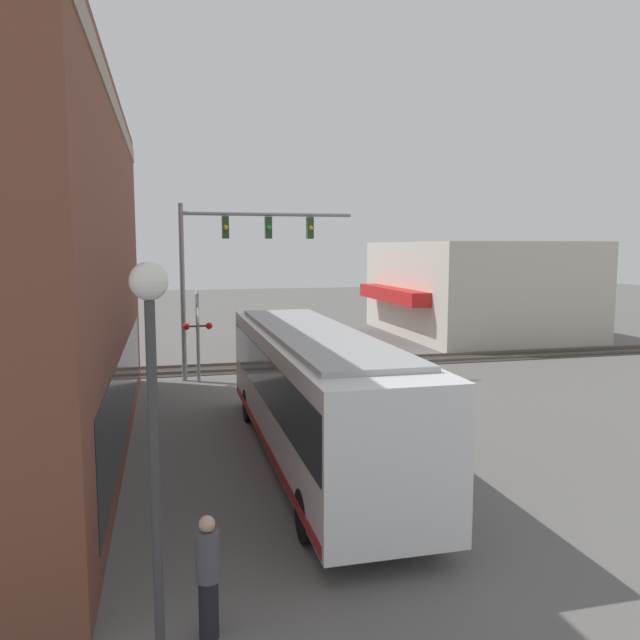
{
  "coord_description": "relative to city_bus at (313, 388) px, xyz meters",
  "views": [
    {
      "loc": [
        -21.82,
        6.36,
        5.45
      ],
      "look_at": [
        2.51,
        0.35,
        2.52
      ],
      "focal_mm": 35.0,
      "sensor_mm": 36.0,
      "label": 1
    }
  ],
  "objects": [
    {
      "name": "traffic_signal_gantry",
      "position": [
        10.58,
        0.83,
        3.45
      ],
      "size": [
        0.42,
        7.16,
        7.21
      ],
      "color": "gray",
      "rests_on": "ground"
    },
    {
      "name": "parked_car_blue",
      "position": [
        17.84,
        -2.6,
        -1.19
      ],
      "size": [
        4.68,
        1.82,
        1.45
      ],
      "color": "navy",
      "rests_on": "ground"
    },
    {
      "name": "city_bus",
      "position": [
        0.0,
        0.0,
        0.0
      ],
      "size": [
        12.38,
        2.59,
        3.38
      ],
      "color": "white",
      "rests_on": "ground"
    },
    {
      "name": "pedestrian_by_lamp",
      "position": [
        -6.86,
        3.11,
        -0.95
      ],
      "size": [
        0.34,
        0.34,
        1.78
      ],
      "color": "black",
      "rests_on": "ground"
    },
    {
      "name": "crossing_signal",
      "position": [
        10.1,
        2.39,
        0.43
      ],
      "size": [
        1.41,
        1.18,
        3.81
      ],
      "color": "gray",
      "rests_on": "ground"
    },
    {
      "name": "streetlamp",
      "position": [
        -7.93,
        3.75,
        1.28
      ],
      "size": [
        0.44,
        0.44,
        5.29
      ],
      "color": "#38383A",
      "rests_on": "ground"
    },
    {
      "name": "rail_track_near",
      "position": [
        12.64,
        -2.8,
        -1.84
      ],
      "size": [
        2.6,
        60.0,
        0.15
      ],
      "color": "#332D28",
      "rests_on": "ground"
    },
    {
      "name": "pedestrian_near_bus",
      "position": [
        4.37,
        -2.06,
        -0.92
      ],
      "size": [
        0.34,
        0.34,
        1.83
      ],
      "color": "black",
      "rests_on": "ground"
    },
    {
      "name": "shop_building",
      "position": [
        20.42,
        -15.2,
        1.01
      ],
      "size": [
        13.2,
        11.07,
        5.77
      ],
      "color": "beige",
      "rests_on": "ground"
    },
    {
      "name": "ground_plane",
      "position": [
        6.64,
        -2.8,
        -1.87
      ],
      "size": [
        120.0,
        120.0,
        0.0
      ],
      "primitive_type": "plane",
      "color": "#605E5B"
    }
  ]
}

